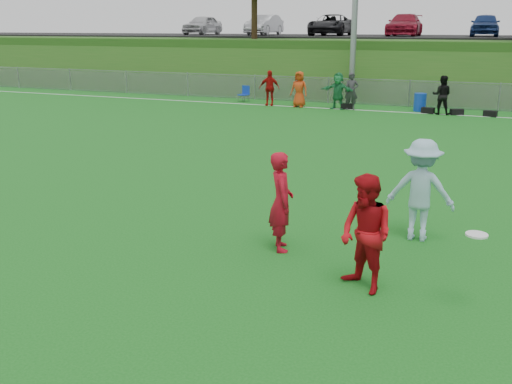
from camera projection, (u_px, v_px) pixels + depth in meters
The scene contains 14 objects.
ground at pixel (260, 256), 9.69m from camera, with size 120.00×120.00×0.00m, color #135D16.
sideline_far at pixel (403, 112), 25.77m from camera, with size 60.00×0.10×0.01m, color white.
fence at pixel (409, 93), 27.38m from camera, with size 58.00×0.06×1.30m.
berm at pixel (431, 62), 36.96m from camera, with size 120.00×18.00×3.00m, color #235718.
parking_lot at pixel (436, 37), 38.32m from camera, with size 120.00×12.00×0.10m, color black.
car_row at pixel (418, 25), 37.62m from camera, with size 32.04×5.18×1.44m.
spectator_row at pixel (341, 91), 26.54m from camera, with size 9.00×0.70×1.69m.
gear_bags at pixel (429, 111), 25.43m from camera, with size 6.88×0.49×0.26m.
player_red_left at pixel (281, 202), 9.78m from camera, with size 0.63×0.42×1.74m, color #AB0B1D.
player_red_center at pixel (366, 234), 8.23m from camera, with size 0.85×0.66×1.76m, color #B40C13.
player_blue at pixel (421, 190), 10.23m from camera, with size 1.20×0.69×1.86m, color #97C0D1.
frisbee at pixel (477, 235), 7.59m from camera, with size 0.29×0.29×0.03m.
recycling_bin at pixel (420, 102), 26.02m from camera, with size 0.54×0.54×0.82m, color #1038B1.
camp_chair at pixel (244, 97), 29.29m from camera, with size 0.55×0.56×0.82m.
Camera 1 is at (3.23, -8.40, 3.77)m, focal length 40.00 mm.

